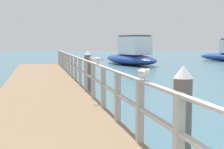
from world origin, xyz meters
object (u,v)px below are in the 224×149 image
(dock_piling_near, at_px, (182,127))
(dock_piling_far, at_px, (88,72))
(seagull_foreground, at_px, (144,73))
(boat_0, at_px, (131,55))
(seagull_background, at_px, (97,59))

(dock_piling_near, relative_size, dock_piling_far, 1.00)
(seagull_foreground, bearing_deg, boat_0, -111.86)
(dock_piling_far, distance_m, boat_0, 18.43)
(boat_0, bearing_deg, dock_piling_far, 56.23)
(seagull_background, xyz_separation_m, boat_0, (7.39, 21.22, -0.75))
(seagull_foreground, bearing_deg, dock_piling_far, -98.29)
(dock_piling_far, relative_size, boat_0, 0.20)
(boat_0, bearing_deg, seagull_foreground, 62.40)
(dock_piling_far, height_order, seagull_background, dock_piling_far)
(seagull_foreground, xyz_separation_m, seagull_background, (-0.01, 4.26, 0.00))
(seagull_background, height_order, boat_0, boat_0)
(dock_piling_near, xyz_separation_m, dock_piling_far, (0.00, 9.15, 0.00))
(seagull_foreground, xyz_separation_m, boat_0, (7.38, 25.48, -0.75))
(dock_piling_near, bearing_deg, seagull_foreground, 118.05)
(dock_piling_near, distance_m, seagull_background, 5.04)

